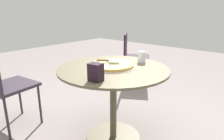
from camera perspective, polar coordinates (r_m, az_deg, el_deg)
The scene contains 8 objects.
ground_plane at distance 2.10m, azimuth 0.35°, elevation -18.35°, with size 10.00×10.00×0.00m, color gray.
patio_table at distance 1.84m, azimuth 0.38°, elevation -4.77°, with size 0.98×0.98×0.71m.
pizza_on_tray at distance 1.82m, azimuth 0.00°, elevation 1.42°, with size 0.43×0.43×0.05m.
pizza_server at distance 1.81m, azimuth -1.07°, elevation 2.63°, with size 0.19×0.17×0.02m.
drinking_cup at distance 1.98m, azimuth 8.37°, elevation 3.65°, with size 0.08×0.08×0.11m, color white.
napkin_dispenser at distance 1.45m, azimuth -4.59°, elevation -0.61°, with size 0.09×0.08×0.13m, color black.
patio_chair_near at distance 2.25m, azimuth -28.64°, elevation -2.54°, with size 0.47×0.47×0.94m.
patio_chair_far at distance 3.30m, azimuth 5.77°, elevation 4.40°, with size 0.55×0.55×0.84m.
Camera 1 is at (1.11, -1.31, 1.21)m, focal length 32.55 mm.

